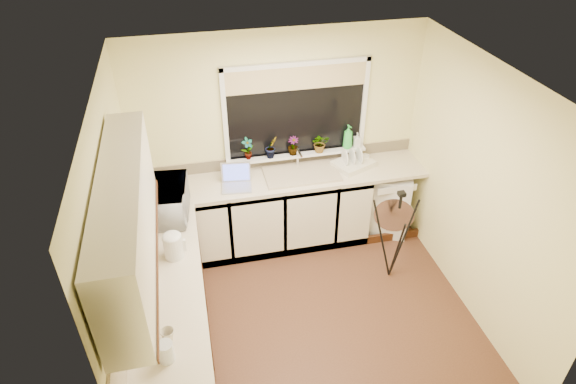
{
  "coord_description": "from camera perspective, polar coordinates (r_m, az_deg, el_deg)",
  "views": [
    {
      "loc": [
        -0.96,
        -3.25,
        3.83
      ],
      "look_at": [
        -0.1,
        0.55,
        1.15
      ],
      "focal_mm": 30.6,
      "sensor_mm": 36.0,
      "label": 1
    }
  ],
  "objects": [
    {
      "name": "glass_jug",
      "position": [
        3.68,
        -13.99,
        -17.58
      ],
      "size": [
        0.11,
        0.11,
        0.16
      ],
      "primitive_type": "cylinder",
      "color": "silver",
      "rests_on": "worktop_left"
    },
    {
      "name": "cup_back",
      "position": [
        5.73,
        8.92,
        3.82
      ],
      "size": [
        0.15,
        0.15,
        0.09
      ],
      "primitive_type": "imported",
      "rotation": [
        0.0,
        0.0,
        -0.42
      ],
      "color": "white",
      "rests_on": "worktop_back"
    },
    {
      "name": "microwave",
      "position": [
        4.9,
        -13.98,
        -1.0
      ],
      "size": [
        0.46,
        0.64,
        0.33
      ],
      "primitive_type": "imported",
      "rotation": [
        0.0,
        0.0,
        1.47
      ],
      "color": "silver",
      "rests_on": "worktop_left"
    },
    {
      "name": "splashback_back",
      "position": [
        5.62,
        -1.12,
        3.9
      ],
      "size": [
        3.2,
        0.02,
        0.14
      ],
      "primitive_type": "cube",
      "color": "beige",
      "rests_on": "wall_back"
    },
    {
      "name": "worktop_left",
      "position": [
        4.19,
        -13.88,
        -11.6
      ],
      "size": [
        0.6,
        2.4,
        0.04
      ],
      "primitive_type": "cube",
      "color": "beige",
      "rests_on": "base_cabinet_left"
    },
    {
      "name": "washing_machine",
      "position": [
        6.04,
        11.18,
        -0.84
      ],
      "size": [
        0.73,
        0.72,
        0.8
      ],
      "primitive_type": "cube",
      "rotation": [
        0.0,
        0.0,
        -0.41
      ],
      "color": "silver",
      "rests_on": "floor"
    },
    {
      "name": "base_cabinet_back",
      "position": [
        5.64,
        -3.7,
        -2.67
      ],
      "size": [
        2.55,
        0.6,
        0.86
      ],
      "primitive_type": "cube",
      "color": "silver",
      "rests_on": "floor"
    },
    {
      "name": "wall_front",
      "position": [
        3.28,
        10.17,
        -18.81
      ],
      "size": [
        3.2,
        0.0,
        3.2
      ],
      "primitive_type": "plane",
      "rotation": [
        -1.57,
        0.0,
        0.0
      ],
      "color": "#F0E9A0",
      "rests_on": "ground"
    },
    {
      "name": "steel_jar",
      "position": [
        4.23,
        -15.27,
        -9.97
      ],
      "size": [
        0.07,
        0.07,
        0.1
      ],
      "primitive_type": "cylinder",
      "color": "silver",
      "rests_on": "worktop_left"
    },
    {
      "name": "dish_rack",
      "position": [
        5.64,
        7.6,
        3.26
      ],
      "size": [
        0.52,
        0.46,
        0.06
      ],
      "primitive_type": "cube",
      "rotation": [
        0.0,
        0.0,
        0.41
      ],
      "color": "beige",
      "rests_on": "worktop_back"
    },
    {
      "name": "base_cabinet_left",
      "position": [
        4.51,
        -13.08,
        -15.58
      ],
      "size": [
        0.54,
        2.4,
        0.86
      ],
      "primitive_type": "cube",
      "color": "silver",
      "rests_on": "floor"
    },
    {
      "name": "laptop",
      "position": [
        5.27,
        -6.03,
        1.36
      ],
      "size": [
        0.35,
        0.3,
        0.24
      ],
      "rotation": [
        0.0,
        0.0,
        -0.13
      ],
      "color": "#A0A0A8",
      "rests_on": "worktop_back"
    },
    {
      "name": "plant_a",
      "position": [
        5.41,
        -4.7,
        5.03
      ],
      "size": [
        0.16,
        0.14,
        0.26
      ],
      "primitive_type": "imported",
      "rotation": [
        0.0,
        0.0,
        0.43
      ],
      "color": "#999999",
      "rests_on": "windowsill"
    },
    {
      "name": "splashback_left",
      "position": [
        4.05,
        -18.46,
        -9.59
      ],
      "size": [
        0.02,
        2.4,
        0.45
      ],
      "primitive_type": "cube",
      "color": "beige",
      "rests_on": "wall_left"
    },
    {
      "name": "worktop_back",
      "position": [
        5.43,
        -0.49,
        1.57
      ],
      "size": [
        3.2,
        0.6,
        0.04
      ],
      "primitive_type": "cube",
      "color": "beige",
      "rests_on": "base_cabinet_back"
    },
    {
      "name": "soap_bottle_clear",
      "position": [
        5.72,
        8.03,
        6.03
      ],
      "size": [
        0.09,
        0.09,
        0.17
      ],
      "primitive_type": "imported",
      "rotation": [
        0.0,
        0.0,
        -0.11
      ],
      "color": "#999999",
      "rests_on": "windowsill"
    },
    {
      "name": "plant_b",
      "position": [
        5.43,
        -1.95,
        5.23
      ],
      "size": [
        0.17,
        0.16,
        0.25
      ],
      "primitive_type": "imported",
      "rotation": [
        0.0,
        0.0,
        0.4
      ],
      "color": "#999999",
      "rests_on": "windowsill"
    },
    {
      "name": "soap_bottle_green",
      "position": [
        5.65,
        6.99,
        6.4
      ],
      "size": [
        0.13,
        0.13,
        0.28
      ],
      "primitive_type": "imported",
      "rotation": [
        0.0,
        0.0,
        0.25
      ],
      "color": "green",
      "rests_on": "windowsill"
    },
    {
      "name": "floor",
      "position": [
        5.11,
        2.52,
        -14.03
      ],
      "size": [
        3.2,
        3.2,
        0.0
      ],
      "primitive_type": "plane",
      "color": "brown",
      "rests_on": "ground"
    },
    {
      "name": "wall_back",
      "position": [
        5.5,
        -1.17,
        6.25
      ],
      "size": [
        3.2,
        0.0,
        3.2
      ],
      "primitive_type": "plane",
      "rotation": [
        1.57,
        0.0,
        0.0
      ],
      "color": "#F0E9A0",
      "rests_on": "ground"
    },
    {
      "name": "windowsill",
      "position": [
        5.57,
        1.01,
        4.41
      ],
      "size": [
        1.6,
        0.14,
        0.03
      ],
      "primitive_type": "cube",
      "color": "white",
      "rests_on": "wall_back"
    },
    {
      "name": "kettle",
      "position": [
        4.42,
        -13.19,
        -6.19
      ],
      "size": [
        0.17,
        0.17,
        0.22
      ],
      "primitive_type": "cylinder",
      "color": "silver",
      "rests_on": "worktop_left"
    },
    {
      "name": "faucet",
      "position": [
        5.54,
        1.13,
        4.02
      ],
      "size": [
        0.03,
        0.03,
        0.24
      ],
      "primitive_type": "cylinder",
      "color": "silver",
      "rests_on": "worktop_back"
    },
    {
      "name": "wall_left",
      "position": [
        4.21,
        -18.68,
        -5.84
      ],
      "size": [
        0.0,
        3.0,
        3.0
      ],
      "primitive_type": "plane",
      "rotation": [
        1.57,
        0.0,
        1.57
      ],
      "color": "#F0E9A0",
      "rests_on": "ground"
    },
    {
      "name": "cup_left",
      "position": [
        3.82,
        -13.79,
        -15.85
      ],
      "size": [
        0.13,
        0.13,
        0.1
      ],
      "primitive_type": "imported",
      "rotation": [
        0.0,
        0.0,
        0.28
      ],
      "color": "beige",
      "rests_on": "worktop_left"
    },
    {
      "name": "ceiling",
      "position": [
        3.66,
        3.5,
        12.31
      ],
      "size": [
        3.2,
        3.2,
        0.0
      ],
      "primitive_type": "plane",
      "rotation": [
        3.14,
        0.0,
        0.0
      ],
      "color": "white",
      "rests_on": "ground"
    },
    {
      "name": "upper_cabinet",
      "position": [
        3.49,
        -18.17,
        -3.01
      ],
      "size": [
        0.28,
        1.9,
        0.7
      ],
      "primitive_type": "cube",
      "color": "silver",
      "rests_on": "wall_left"
    },
    {
      "name": "sink",
      "position": [
        5.45,
        1.57,
        2.11
      ],
      "size": [
        0.82,
        0.46,
        0.03
      ],
      "primitive_type": "cube",
      "color": "tan",
      "rests_on": "worktop_back"
    },
    {
      "name": "plant_d",
      "position": [
        5.56,
        3.77,
        5.7
      ],
      "size": [
        0.21,
        0.18,
        0.22
      ],
      "primitive_type": "imported",
      "rotation": [
        0.0,
        0.0,
        -0.07
      ],
      "color": "#999999",
      "rests_on": "windowsill"
    },
    {
      "name": "wall_right",
      "position": [
        4.89,
        21.34,
        -0.35
      ],
      "size": [
        0.0,
        3.0,
        3.0
      ],
      "primitive_type": "plane",
      "rotation": [
        1.57,
        0.0,
        -1.57
      ],
      "color": "#F0E9A0",
      "rests_on": "ground"
    },
    {
      "name": "window_blind",
      "position": [
        5.21,
        1.04,
        13.07
      ],
      "size": [
        1.5,
        0.02,
        0.25
      ],
      "primitive_type": "cube",
      "color": "tan",
      "rests_on": "wall_back"
    },
    {
      "name": "tripod",
      "position": [
        5.26,
        12.33,
        -5.01
      ],
      "size": [
        0.68,
        0.68,
        1.11
      ],
      "primitive_type": null,
      "rotation": [
        0.0,
        0.0,
        0.32
      ],
      "color": "black",
      "rests_on": "floor"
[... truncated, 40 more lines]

